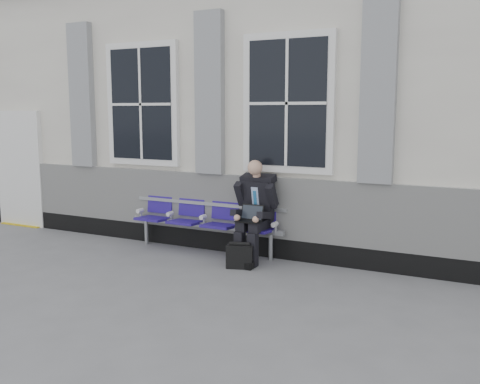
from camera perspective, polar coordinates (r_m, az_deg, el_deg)
The scene contains 5 objects.
ground at distance 6.78m, azimuth -2.47°, elevation -9.81°, with size 70.00×70.00×0.00m, color slate.
station_building at distance 9.62m, azimuth 7.50°, elevation 9.03°, with size 14.40×4.40×4.49m.
bench at distance 8.20m, azimuth -3.71°, elevation -2.59°, with size 2.60×0.47×0.91m.
businessman at distance 7.62m, azimuth 1.62°, elevation -1.64°, with size 0.59×0.79×1.46m.
briefcase at distance 7.39m, azimuth -0.05°, elevation -6.86°, with size 0.39×0.25×0.37m.
Camera 1 is at (3.12, -5.63, 2.15)m, focal length 40.00 mm.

